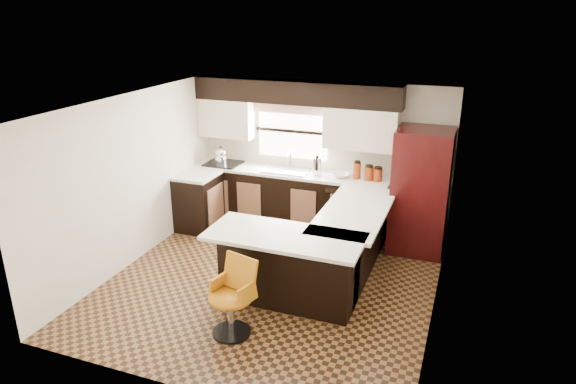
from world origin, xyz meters
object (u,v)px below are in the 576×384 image
at_px(peninsula_long, 350,243).
at_px(refrigerator, 421,191).
at_px(bar_chair, 230,299).
at_px(peninsula_return, 289,269).

distance_m(peninsula_long, refrigerator, 1.42).
bearing_deg(peninsula_long, bar_chair, -115.65).
height_order(peninsula_return, bar_chair, peninsula_return).
bearing_deg(peninsula_return, peninsula_long, 61.70).
xyz_separation_m(peninsula_long, refrigerator, (0.78, 1.09, 0.48)).
relative_size(peninsula_return, refrigerator, 0.89).
bearing_deg(refrigerator, peninsula_long, -125.75).
bearing_deg(refrigerator, bar_chair, -119.63).
xyz_separation_m(peninsula_return, refrigerator, (1.31, 2.06, 0.48)).
distance_m(peninsula_long, bar_chair, 2.06).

